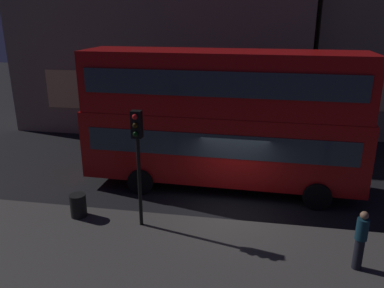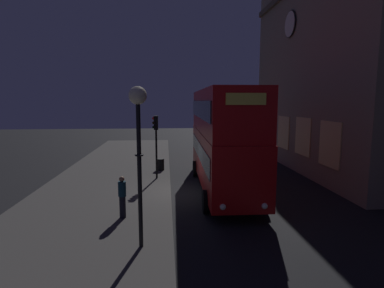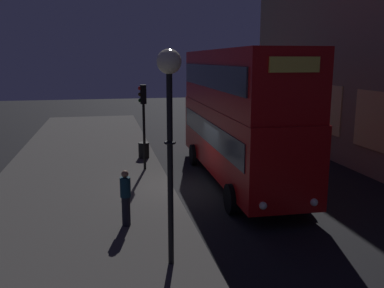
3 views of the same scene
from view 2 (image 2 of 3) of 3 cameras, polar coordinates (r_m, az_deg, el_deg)
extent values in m
plane|color=black|center=(16.87, -1.55, -8.94)|extent=(80.00, 80.00, 0.00)
cube|color=#423F3D|center=(17.17, -16.22, -8.75)|extent=(44.00, 7.24, 0.12)
cube|color=gray|center=(25.12, 27.32, 12.71)|extent=(17.02, 8.15, 14.75)
cube|color=#F2D18C|center=(27.98, 13.94, 3.12)|extent=(2.18, 0.06, 2.20)
cube|color=#E5C67F|center=(24.81, 16.44, 2.09)|extent=(2.18, 0.06, 2.46)
cube|color=#E5C67F|center=(21.68, 19.68, 1.34)|extent=(2.18, 0.06, 2.49)
cube|color=#E5C67F|center=(18.67, 23.97, -0.04)|extent=(2.18, 0.06, 2.52)
cylinder|color=silver|center=(24.74, 17.59, 20.25)|extent=(1.76, 0.12, 1.76)
torus|color=black|center=(24.74, 17.59, 20.25)|extent=(1.88, 0.12, 1.88)
cube|color=#B20F0F|center=(17.29, 5.55, -2.27)|extent=(10.91, 2.76, 2.68)
cube|color=#B20F0F|center=(17.03, 5.66, 5.99)|extent=(10.69, 2.70, 2.30)
cube|color=#2D3842|center=(17.24, 5.56, -1.17)|extent=(10.05, 2.80, 0.90)
cube|color=#2D3842|center=(17.03, 5.66, 6.38)|extent=(10.05, 2.80, 0.90)
cube|color=#F2D84C|center=(11.75, 9.88, 8.16)|extent=(0.11, 1.50, 0.44)
sphere|color=white|center=(12.55, 13.20, -11.04)|extent=(0.24, 0.24, 0.24)
sphere|color=white|center=(12.20, 5.70, -11.43)|extent=(0.24, 0.24, 0.24)
cylinder|color=black|center=(14.39, 13.02, -10.02)|extent=(1.02, 0.26, 1.02)
cylinder|color=black|center=(13.90, 2.49, -10.48)|extent=(1.02, 0.26, 1.02)
cylinder|color=black|center=(20.66, 7.78, -4.41)|extent=(1.02, 0.26, 1.02)
cylinder|color=black|center=(20.32, 0.53, -4.55)|extent=(1.02, 0.26, 1.02)
cylinder|color=black|center=(19.26, -6.55, -1.87)|extent=(0.12, 0.12, 3.03)
cube|color=black|center=(19.03, -6.64, 3.90)|extent=(0.32, 0.26, 0.85)
sphere|color=red|center=(19.02, -7.10, 4.70)|extent=(0.17, 0.17, 0.17)
sphere|color=black|center=(19.04, -7.09, 3.89)|extent=(0.17, 0.17, 0.17)
sphere|color=black|center=(19.06, -7.07, 3.08)|extent=(0.17, 0.17, 0.17)
cylinder|color=black|center=(10.13, -9.60, -6.07)|extent=(0.14, 0.14, 4.68)
torus|color=black|center=(9.98, -9.69, -2.02)|extent=(0.28, 0.28, 0.06)
sphere|color=#F9EFC6|center=(9.84, -9.95, 8.79)|extent=(0.57, 0.57, 0.57)
cylinder|color=black|center=(13.31, -12.63, -11.20)|extent=(0.26, 0.26, 0.91)
cylinder|color=#0F2D3D|center=(13.09, -12.73, -8.05)|extent=(0.32, 0.32, 0.61)
sphere|color=#8C664C|center=(12.98, -12.78, -6.29)|extent=(0.22, 0.22, 0.22)
cylinder|color=black|center=(21.72, -5.86, -3.74)|extent=(0.55, 0.55, 0.80)
camera|label=1|loc=(19.21, -42.04, 11.41)|focal=35.83mm
camera|label=3|loc=(2.38, -86.66, 5.76)|focal=38.76mm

